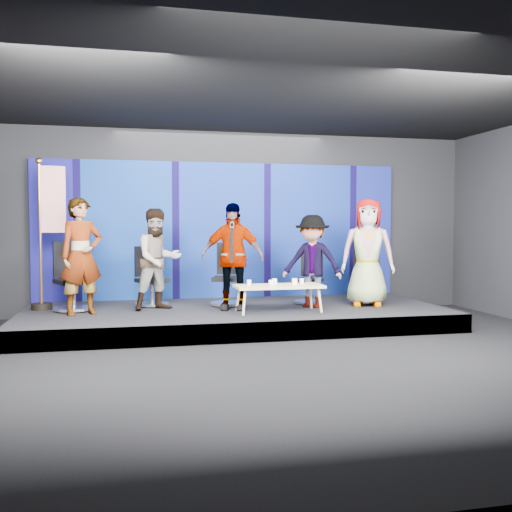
# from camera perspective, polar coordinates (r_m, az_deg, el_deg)

# --- Properties ---
(ground) EXTENTS (10.00, 10.00, 0.00)m
(ground) POSITION_cam_1_polar(r_m,az_deg,el_deg) (7.36, 1.58, -10.22)
(ground) COLOR black
(ground) RESTS_ON ground
(room_walls) EXTENTS (10.02, 8.02, 3.51)m
(room_walls) POSITION_cam_1_polar(r_m,az_deg,el_deg) (7.20, 1.61, 8.95)
(room_walls) COLOR black
(room_walls) RESTS_ON ground
(riser) EXTENTS (7.00, 3.00, 0.30)m
(riser) POSITION_cam_1_polar(r_m,az_deg,el_deg) (9.73, -2.02, -6.07)
(riser) COLOR black
(riser) RESTS_ON ground
(backdrop) EXTENTS (7.00, 0.08, 2.60)m
(backdrop) POSITION_cam_1_polar(r_m,az_deg,el_deg) (11.04, -3.41, 2.57)
(backdrop) COLOR #130860
(backdrop) RESTS_ON riser
(chair_a) EXTENTS (0.84, 0.84, 1.13)m
(chair_a) POSITION_cam_1_polar(r_m,az_deg,el_deg) (9.80, -17.92, -3.07)
(chair_a) COLOR silver
(chair_a) RESTS_ON riser
(panelist_a) EXTENTS (0.79, 0.68, 1.83)m
(panelist_a) POSITION_cam_1_polar(r_m,az_deg,el_deg) (9.28, -17.06, -0.02)
(panelist_a) COLOR black
(panelist_a) RESTS_ON riser
(chair_b) EXTENTS (0.75, 0.75, 1.03)m
(chair_b) POSITION_cam_1_polar(r_m,az_deg,el_deg) (10.07, -10.48, -3.00)
(chair_b) COLOR silver
(chair_b) RESTS_ON riser
(panelist_b) EXTENTS (0.99, 0.88, 1.67)m
(panelist_b) POSITION_cam_1_polar(r_m,az_deg,el_deg) (9.54, -9.77, -0.33)
(panelist_b) COLOR black
(panelist_b) RESTS_ON riser
(chair_c) EXTENTS (0.78, 0.78, 1.09)m
(chair_c) POSITION_cam_1_polar(r_m,az_deg,el_deg) (9.97, -2.81, -2.90)
(chair_c) COLOR silver
(chair_c) RESTS_ON riser
(panelist_c) EXTENTS (1.12, 0.73, 1.77)m
(panelist_c) POSITION_cam_1_polar(r_m,az_deg,el_deg) (9.43, -2.41, -0.04)
(panelist_c) COLOR black
(panelist_c) RESTS_ON riser
(chair_d) EXTENTS (0.75, 0.75, 0.97)m
(chair_d) POSITION_cam_1_polar(r_m,az_deg,el_deg) (10.25, 5.38, -2.96)
(chair_d) COLOR silver
(chair_d) RESTS_ON riser
(panelist_d) EXTENTS (1.17, 1.03, 1.57)m
(panelist_d) POSITION_cam_1_polar(r_m,az_deg,el_deg) (9.72, 5.64, -0.53)
(panelist_d) COLOR black
(panelist_d) RESTS_ON riser
(chair_e) EXTENTS (0.83, 0.83, 1.15)m
(chair_e) POSITION_cam_1_polar(r_m,az_deg,el_deg) (10.59, 10.99, -2.50)
(chair_e) COLOR silver
(chair_e) RESTS_ON riser
(panelist_e) EXTENTS (1.06, 0.87, 1.86)m
(panelist_e) POSITION_cam_1_polar(r_m,az_deg,el_deg) (10.04, 11.10, 0.36)
(panelist_e) COLOR black
(panelist_e) RESTS_ON riser
(coffee_table) EXTENTS (1.42, 0.62, 0.44)m
(coffee_table) POSITION_cam_1_polar(r_m,az_deg,el_deg) (9.21, 2.29, -3.12)
(coffee_table) COLOR tan
(coffee_table) RESTS_ON riser
(mug_a) EXTENTS (0.07, 0.07, 0.08)m
(mug_a) POSITION_cam_1_polar(r_m,az_deg,el_deg) (9.17, -0.70, -2.66)
(mug_a) COLOR white
(mug_a) RESTS_ON coffee_table
(mug_b) EXTENTS (0.07, 0.07, 0.09)m
(mug_b) POSITION_cam_1_polar(r_m,az_deg,el_deg) (9.10, 1.52, -2.69)
(mug_b) COLOR white
(mug_b) RESTS_ON coffee_table
(mug_c) EXTENTS (0.08, 0.08, 0.10)m
(mug_c) POSITION_cam_1_polar(r_m,az_deg,el_deg) (9.24, 1.85, -2.58)
(mug_c) COLOR white
(mug_c) RESTS_ON coffee_table
(mug_d) EXTENTS (0.09, 0.09, 0.10)m
(mug_d) POSITION_cam_1_polar(r_m,az_deg,el_deg) (9.25, 3.88, -2.56)
(mug_d) COLOR white
(mug_d) RESTS_ON coffee_table
(mug_e) EXTENTS (0.07, 0.07, 0.08)m
(mug_e) POSITION_cam_1_polar(r_m,az_deg,el_deg) (9.42, 4.60, -2.52)
(mug_e) COLOR white
(mug_e) RESTS_ON coffee_table
(flag_stand) EXTENTS (0.58, 0.33, 2.51)m
(flag_stand) POSITION_cam_1_polar(r_m,az_deg,el_deg) (10.03, -20.06, 2.51)
(flag_stand) COLOR black
(flag_stand) RESTS_ON riser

